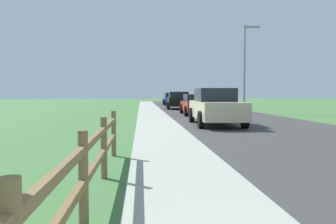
% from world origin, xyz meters
% --- Properties ---
extents(ground_plane, '(120.00, 120.00, 0.00)m').
position_xyz_m(ground_plane, '(0.00, 25.00, 0.00)').
color(ground_plane, '#42713B').
extents(road_asphalt, '(7.00, 66.00, 0.01)m').
position_xyz_m(road_asphalt, '(3.50, 27.00, 0.00)').
color(road_asphalt, '#383838').
rests_on(road_asphalt, ground).
extents(curb_concrete, '(6.00, 66.00, 0.01)m').
position_xyz_m(curb_concrete, '(-3.00, 27.00, 0.00)').
color(curb_concrete, '#9EA597').
rests_on(curb_concrete, ground).
extents(grass_verge, '(5.00, 66.00, 0.00)m').
position_xyz_m(grass_verge, '(-4.50, 27.00, 0.01)').
color(grass_verge, '#42713B').
rests_on(grass_verge, ground).
extents(rail_fence, '(0.11, 8.42, 1.05)m').
position_xyz_m(rail_fence, '(-2.39, 3.82, 0.61)').
color(rail_fence, brown).
rests_on(rail_fence, ground).
extents(parked_suv_beige, '(2.13, 4.98, 1.67)m').
position_xyz_m(parked_suv_beige, '(1.63, 15.60, 0.83)').
color(parked_suv_beige, '#C6B793').
rests_on(parked_suv_beige, ground).
extents(parked_car_red, '(2.14, 4.97, 1.37)m').
position_xyz_m(parked_car_red, '(1.99, 23.01, 0.72)').
color(parked_car_red, maroon).
rests_on(parked_car_red, ground).
extents(parked_car_black, '(2.29, 4.47, 1.58)m').
position_xyz_m(parked_car_black, '(1.64, 31.53, 0.80)').
color(parked_car_black, black).
rests_on(parked_car_black, ground).
extents(parked_car_blue, '(2.02, 4.45, 1.49)m').
position_xyz_m(parked_car_blue, '(1.93, 42.14, 0.76)').
color(parked_car_blue, navy).
rests_on(parked_car_blue, ground).
extents(street_lamp, '(1.17, 0.20, 6.37)m').
position_xyz_m(street_lamp, '(5.81, 24.68, 3.78)').
color(street_lamp, gray).
rests_on(street_lamp, ground).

